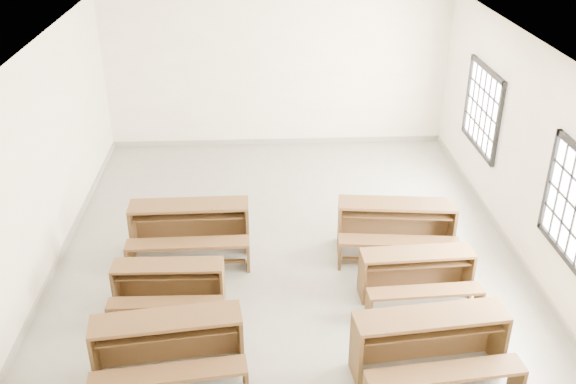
{
  "coord_description": "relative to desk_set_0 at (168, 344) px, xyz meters",
  "views": [
    {
      "loc": [
        -0.44,
        -8.49,
        5.39
      ],
      "look_at": [
        0.0,
        0.0,
        1.0
      ],
      "focal_mm": 40.0,
      "sensor_mm": 36.0,
      "label": 1
    }
  ],
  "objects": [
    {
      "name": "desk_set_1",
      "position": [
        -0.15,
        1.29,
        -0.07
      ],
      "size": [
        1.48,
        0.79,
        0.66
      ],
      "rotation": [
        0.0,
        0.0,
        -0.02
      ],
      "color": "brown",
      "rests_on": "ground"
    },
    {
      "name": "desk_set_5",
      "position": [
        3.18,
        2.57,
        0.01
      ],
      "size": [
        1.86,
        1.1,
        0.8
      ],
      "rotation": [
        0.0,
        0.0,
        -0.11
      ],
      "color": "brown",
      "rests_on": "ground"
    },
    {
      "name": "desk_set_4",
      "position": [
        3.22,
        1.36,
        -0.05
      ],
      "size": [
        1.57,
        0.87,
        0.69
      ],
      "rotation": [
        0.0,
        0.0,
        0.05
      ],
      "color": "brown",
      "rests_on": "ground"
    },
    {
      "name": "desk_set_2",
      "position": [
        0.03,
        2.68,
        0.02
      ],
      "size": [
        1.81,
        0.96,
        0.81
      ],
      "rotation": [
        0.0,
        0.0,
        0.01
      ],
      "color": "brown",
      "rests_on": "ground"
    },
    {
      "name": "desk_set_3",
      "position": [
        3.02,
        -0.14,
        0.01
      ],
      "size": [
        1.86,
        1.1,
        0.8
      ],
      "rotation": [
        0.0,
        0.0,
        0.11
      ],
      "color": "brown",
      "rests_on": "ground"
    },
    {
      "name": "desk_set_0",
      "position": [
        0.0,
        0.0,
        0.0
      ],
      "size": [
        1.81,
        1.09,
        0.77
      ],
      "rotation": [
        0.0,
        0.0,
        0.12
      ],
      "color": "brown",
      "rests_on": "ground"
    },
    {
      "name": "room",
      "position": [
        1.61,
        2.67,
        1.69
      ],
      "size": [
        8.5,
        8.5,
        3.2
      ],
      "color": "gray",
      "rests_on": "ground"
    }
  ]
}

